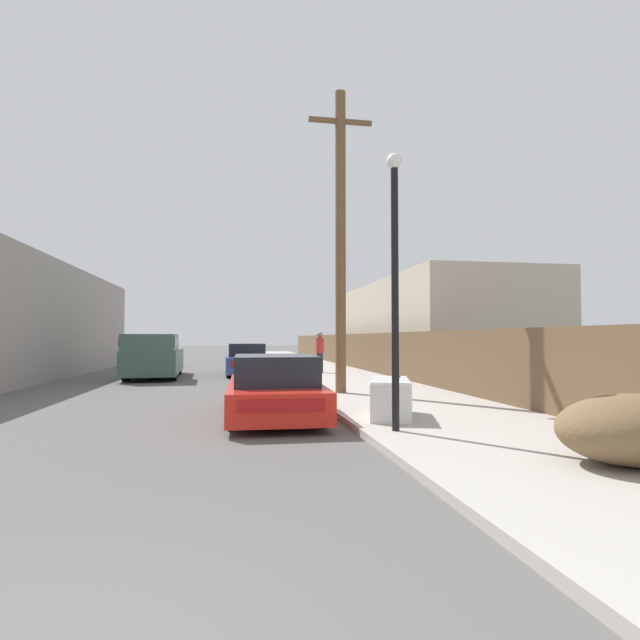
{
  "coord_description": "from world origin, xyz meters",
  "views": [
    {
      "loc": [
        1.12,
        -1.93,
        1.62
      ],
      "look_at": [
        3.32,
        10.61,
        2.08
      ],
      "focal_mm": 28.0,
      "sensor_mm": 36.0,
      "label": 1
    }
  ],
  "objects": [
    {
      "name": "pickup_truck",
      "position": [
        -2.02,
        19.03,
        0.89
      ],
      "size": [
        2.26,
        5.63,
        1.77
      ],
      "rotation": [
        0.0,
        0.0,
        3.19
      ],
      "color": "#385647",
      "rests_on": "ground"
    },
    {
      "name": "brush_pile",
      "position": [
        5.84,
        3.27,
        0.54
      ],
      "size": [
        1.92,
        1.42,
        0.84
      ],
      "color": "brown",
      "rests_on": "sidewalk_curb"
    },
    {
      "name": "pedestrian",
      "position": [
        4.88,
        19.58,
        1.03
      ],
      "size": [
        0.34,
        0.34,
        1.77
      ],
      "color": "#282D42",
      "rests_on": "sidewalk_curb"
    },
    {
      "name": "building_right_house",
      "position": [
        11.01,
        23.09,
        2.2
      ],
      "size": [
        6.0,
        16.64,
        4.4
      ],
      "primitive_type": "cube",
      "color": "beige",
      "rests_on": "ground"
    },
    {
      "name": "sidewalk_curb",
      "position": [
        5.3,
        23.5,
        0.06
      ],
      "size": [
        4.2,
        63.0,
        0.12
      ],
      "primitive_type": "cube",
      "color": "#ADA89E",
      "rests_on": "ground"
    },
    {
      "name": "parked_sports_car_red",
      "position": [
        1.97,
        8.35,
        0.58
      ],
      "size": [
        1.95,
        4.66,
        1.27
      ],
      "rotation": [
        0.0,
        0.0,
        -0.03
      ],
      "color": "red",
      "rests_on": "ground"
    },
    {
      "name": "street_lamp",
      "position": [
        3.73,
        5.85,
        2.77
      ],
      "size": [
        0.26,
        0.26,
        4.55
      ],
      "color": "black",
      "rests_on": "sidewalk_curb"
    },
    {
      "name": "wooden_fence",
      "position": [
        7.25,
        22.15,
        0.98
      ],
      "size": [
        0.08,
        45.53,
        1.72
      ],
      "primitive_type": "cube",
      "color": "brown",
      "rests_on": "sidewalk_curb"
    },
    {
      "name": "discarded_fridge",
      "position": [
        4.08,
        7.22,
        0.48
      ],
      "size": [
        1.16,
        1.76,
        0.74
      ],
      "rotation": [
        0.0,
        0.0,
        -0.29
      ],
      "color": "silver",
      "rests_on": "sidewalk_curb"
    },
    {
      "name": "utility_pole",
      "position": [
        4.06,
        11.52,
        4.45
      ],
      "size": [
        1.8,
        0.29,
        8.42
      ],
      "color": "brown",
      "rests_on": "sidewalk_curb"
    },
    {
      "name": "car_parked_mid",
      "position": [
        1.7,
        20.25,
        0.65
      ],
      "size": [
        1.82,
        4.38,
        1.38
      ],
      "rotation": [
        0.0,
        0.0,
        0.02
      ],
      "color": "#2D478C",
      "rests_on": "ground"
    }
  ]
}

